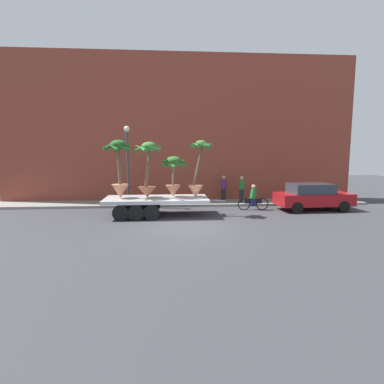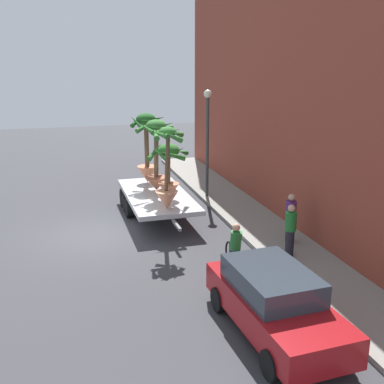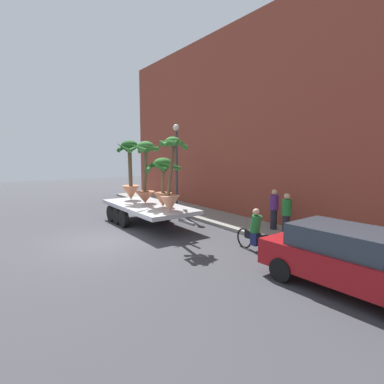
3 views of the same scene
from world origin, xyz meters
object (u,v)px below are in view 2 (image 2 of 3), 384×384
Objects in this scene: street_lamp at (208,130)px; potted_palm_middle at (169,168)px; pedestrian_near_gate at (291,217)px; potted_palm_rear at (167,172)px; flatbed_trailer at (156,197)px; potted_palm_extra at (157,154)px; parked_car at (274,301)px; pedestrian_far_left at (290,229)px; cyclist at (236,250)px; potted_palm_front at (147,146)px.

potted_palm_middle is at bearing -41.30° from street_lamp.
street_lamp is at bearing -170.24° from pedestrian_near_gate.
potted_palm_rear is 1.36m from potted_palm_middle.
pedestrian_near_gate reaches higher than flatbed_trailer.
potted_palm_extra is 6.18m from pedestrian_near_gate.
potted_palm_rear is 7.11m from parked_car.
street_lamp reaches higher than pedestrian_far_left.
cyclist is (3.42, 1.34, -1.74)m from potted_palm_rear.
parked_car is (6.86, 0.96, -1.59)m from potted_palm_rear.
pedestrian_near_gate is at bearing 61.55° from potted_palm_rear.
flatbed_trailer is at bearing -150.19° from pedestrian_far_left.
flatbed_trailer is 5.94m from pedestrian_near_gate.
cyclist is at bearing 12.33° from flatbed_trailer.
pedestrian_far_left is at bearing 33.21° from potted_palm_middle.
cyclist is at bearing -61.93° from pedestrian_near_gate.
potted_palm_front is (-4.15, 0.05, 0.19)m from potted_palm_rear.
potted_palm_middle reaches higher than cyclist.
potted_palm_rear reaches higher than parked_car.
potted_palm_extra is at bearing 4.60° from potted_palm_front.
cyclist is 2.00m from pedestrian_far_left.
parked_car is at bearing 5.59° from flatbed_trailer.
street_lamp reaches higher than potted_palm_middle.
potted_palm_front is 0.63× the size of street_lamp.
potted_palm_rear is at bearing -3.57° from potted_palm_extra.
potted_palm_middle is at bearing -168.26° from cyclist.
potted_palm_front is (-2.85, -0.31, 0.35)m from potted_palm_middle.
potted_palm_front is 1.03× the size of potted_palm_extra.
street_lamp is at bearing -176.09° from pedestrian_far_left.
potted_palm_middle is 0.50× the size of parked_car.
potted_palm_rear reaches higher than flatbed_trailer.
potted_palm_front reaches higher than potted_palm_rear.
flatbed_trailer is 2.19× the size of potted_palm_extra.
potted_palm_extra is 0.67× the size of parked_car.
flatbed_trailer is 2.12× the size of potted_palm_front.
pedestrian_far_left is 0.35× the size of street_lamp.
potted_palm_rear reaches higher than potted_palm_middle.
cyclist is (5.89, 1.29, -0.09)m from flatbed_trailer.
pedestrian_far_left reaches higher than cyclist.
parked_car reaches higher than cyclist.
cyclist is at bearing -10.95° from street_lamp.
potted_palm_middle is at bearing 7.99° from potted_palm_extra.
potted_palm_front is at bearing -91.71° from street_lamp.
potted_palm_rear is at bearing -0.64° from potted_palm_front.
street_lamp is at bearing 170.53° from parked_car.
cyclist is (6.08, 1.17, -1.86)m from potted_palm_extra.
potted_palm_front is at bearing -175.40° from potted_palm_extra.
pedestrian_near_gate and pedestrian_far_left have the same top height.
pedestrian_far_left is (1.08, -0.56, 0.00)m from pedestrian_near_gate.
pedestrian_far_left is at bearing 29.81° from flatbed_trailer.
potted_palm_middle is at bearing 164.67° from potted_palm_rear.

